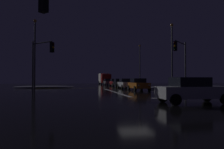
% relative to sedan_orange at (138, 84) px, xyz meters
% --- Properties ---
extents(ground, '(120.00, 120.00, 0.10)m').
position_rel_sedan_orange_xyz_m(ground, '(-3.65, -11.23, -0.85)').
color(ground, black).
extents(stop_line_north, '(0.35, 14.84, 0.01)m').
position_rel_sedan_orange_xyz_m(stop_line_north, '(-3.65, -2.59, -0.80)').
color(stop_line_north, white).
rests_on(stop_line_north, ground).
extents(centre_line_ns, '(22.00, 0.15, 0.01)m').
position_rel_sedan_orange_xyz_m(centre_line_ns, '(-3.65, 9.01, -0.80)').
color(centre_line_ns, yellow).
rests_on(centre_line_ns, ground).
extents(snow_bank_left_curb, '(9.96, 1.50, 0.35)m').
position_rel_sedan_orange_xyz_m(snow_bank_left_curb, '(-13.09, 10.34, -0.62)').
color(snow_bank_left_curb, white).
rests_on(snow_bank_left_curb, ground).
extents(snow_bank_right_curb, '(6.66, 1.50, 0.42)m').
position_rel_sedan_orange_xyz_m(snow_bank_right_curb, '(5.80, 3.39, -0.59)').
color(snow_bank_right_curb, white).
rests_on(snow_bank_right_curb, ground).
extents(sedan_orange, '(2.02, 4.33, 1.57)m').
position_rel_sedan_orange_xyz_m(sedan_orange, '(0.00, 0.00, 0.00)').
color(sedan_orange, '#C66014').
rests_on(sedan_orange, ground).
extents(sedan_white, '(2.02, 4.33, 1.57)m').
position_rel_sedan_orange_xyz_m(sedan_white, '(-0.24, 6.07, 0.00)').
color(sedan_white, silver).
rests_on(sedan_white, ground).
extents(sedan_black, '(2.02, 4.33, 1.57)m').
position_rel_sedan_orange_xyz_m(sedan_black, '(0.05, 12.42, 0.00)').
color(sedan_black, black).
rests_on(sedan_black, ground).
extents(sedan_red, '(2.02, 4.33, 1.57)m').
position_rel_sedan_orange_xyz_m(sedan_red, '(0.31, 17.90, 0.00)').
color(sedan_red, maroon).
rests_on(sedan_red, ground).
extents(sedan_gray, '(2.02, 4.33, 1.57)m').
position_rel_sedan_orange_xyz_m(sedan_gray, '(-0.17, 24.40, 0.00)').
color(sedan_gray, slate).
rests_on(sedan_gray, ground).
extents(box_truck, '(2.68, 8.28, 3.08)m').
position_rel_sedan_orange_xyz_m(box_truck, '(-0.03, 31.95, 0.91)').
color(box_truck, red).
rests_on(box_truck, ground).
extents(sedan_silver_crossing, '(4.33, 2.02, 1.57)m').
position_rel_sedan_orange_xyz_m(sedan_silver_crossing, '(-1.15, -14.94, 0.00)').
color(sedan_silver_crossing, '#B7B7BC').
rests_on(sedan_silver_crossing, ground).
extents(traffic_signal_ne, '(2.93, 2.93, 6.05)m').
position_rel_sedan_orange_xyz_m(traffic_signal_ne, '(4.26, -3.33, 3.36)').
color(traffic_signal_ne, '#4C4C51').
rests_on(traffic_signal_ne, ground).
extents(traffic_signal_nw, '(2.57, 2.57, 5.62)m').
position_rel_sedan_orange_xyz_m(traffic_signal_nw, '(-11.68, -3.20, 3.05)').
color(traffic_signal_nw, '#4C4C51').
rests_on(traffic_signal_nw, ground).
extents(streetlamp_left_near, '(0.44, 0.44, 9.48)m').
position_rel_sedan_orange_xyz_m(streetlamp_left_near, '(-13.39, 3.01, 4.64)').
color(streetlamp_left_near, '#424247').
rests_on(streetlamp_left_near, ground).
extents(streetlamp_right_far, '(0.44, 0.44, 9.14)m').
position_rel_sedan_orange_xyz_m(streetlamp_right_far, '(6.10, 19.01, 4.46)').
color(streetlamp_right_far, '#424247').
rests_on(streetlamp_right_far, ground).
extents(streetlamp_right_near, '(0.44, 0.44, 9.78)m').
position_rel_sedan_orange_xyz_m(streetlamp_right_near, '(6.10, 3.01, 4.79)').
color(streetlamp_right_near, '#424247').
rests_on(streetlamp_right_near, ground).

